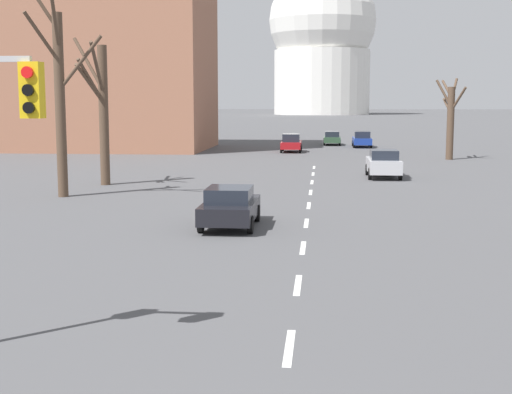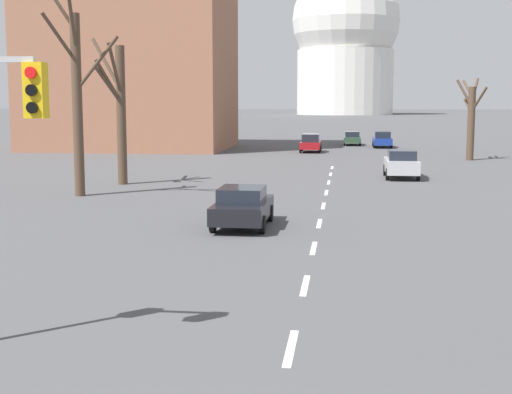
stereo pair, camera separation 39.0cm
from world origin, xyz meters
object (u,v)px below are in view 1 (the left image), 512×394
Objects in this scene: sedan_near_left at (332,138)px; sedan_far_right at (291,143)px; sedan_far_left at (362,139)px; sedan_mid_centre at (230,206)px; sedan_near_right at (384,163)px.

sedan_far_right is (-3.72, -10.76, 0.09)m from sedan_near_left.
sedan_far_right is (-6.61, -7.49, 0.03)m from sedan_far_left.
sedan_far_right reaches higher than sedan_near_left.
sedan_far_right is at bearing -131.42° from sedan_far_left.
sedan_far_right is (0.51, 38.13, 0.06)m from sedan_mid_centre.
sedan_mid_centre is at bearing -111.58° from sedan_near_right.
sedan_far_left reaches higher than sedan_mid_centre.
sedan_near_left is 1.08× the size of sedan_mid_centre.
sedan_near_left is 4.37m from sedan_far_left.
sedan_mid_centre is 46.17m from sedan_far_left.
sedan_near_right is (2.64, -31.52, 0.13)m from sedan_near_left.
sedan_far_right reaches higher than sedan_far_left.
sedan_far_left is (7.11, 45.62, 0.03)m from sedan_mid_centre.
sedan_near_left is at bearing 94.79° from sedan_near_right.
sedan_near_right is 1.04× the size of sedan_mid_centre.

